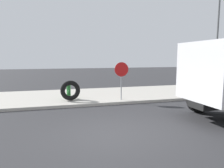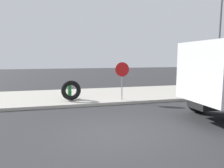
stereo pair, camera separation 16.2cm
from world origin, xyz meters
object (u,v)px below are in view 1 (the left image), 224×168
at_px(fire_hydrant, 69,90).
at_px(street_light_pole, 217,42).
at_px(loose_tire, 70,91).
at_px(stop_sign, 121,74).

height_order(fire_hydrant, street_light_pole, street_light_pole).
height_order(loose_tire, stop_sign, stop_sign).
xyz_separation_m(fire_hydrant, stop_sign, (2.73, -1.02, 0.91)).
distance_m(fire_hydrant, street_light_pole, 9.68).
relative_size(stop_sign, street_light_pole, 0.31).
bearing_deg(street_light_pole, fire_hydrant, 177.58).
xyz_separation_m(loose_tire, street_light_pole, (9.21, 0.11, 2.71)).
bearing_deg(stop_sign, loose_tire, 168.86).
xyz_separation_m(loose_tire, stop_sign, (2.66, -0.52, 0.86)).
height_order(stop_sign, street_light_pole, street_light_pole).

